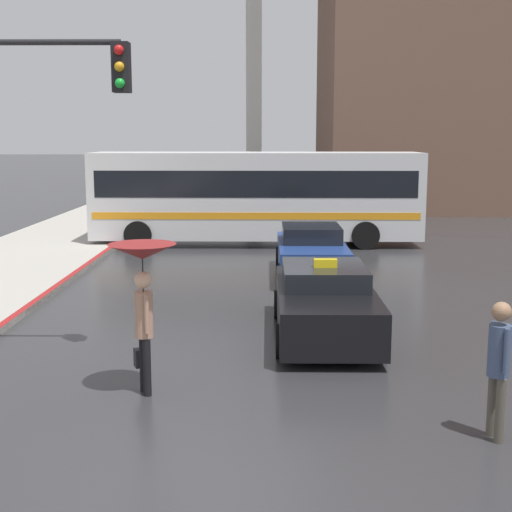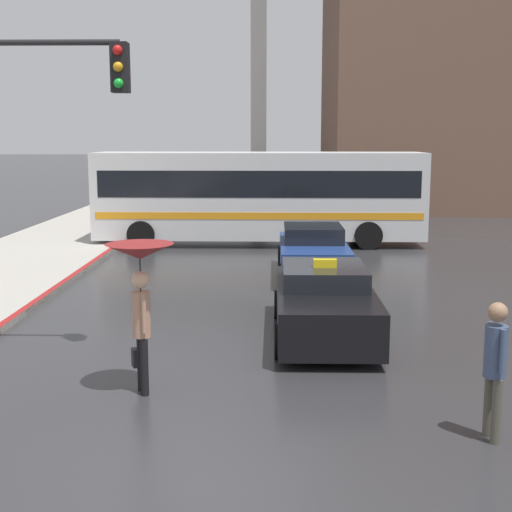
# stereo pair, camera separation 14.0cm
# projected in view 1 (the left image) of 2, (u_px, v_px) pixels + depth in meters

# --- Properties ---
(ground_plane) EXTENTS (300.00, 300.00, 0.00)m
(ground_plane) POSITION_uv_depth(u_px,v_px,m) (192.00, 502.00, 7.50)
(ground_plane) COLOR #2D2D30
(taxi) EXTENTS (1.91, 4.40, 1.51)m
(taxi) POSITION_uv_depth(u_px,v_px,m) (325.00, 303.00, 13.68)
(taxi) COLOR black
(taxi) RESTS_ON ground_plane
(sedan_red) EXTENTS (1.91, 4.32, 1.39)m
(sedan_red) POSITION_uv_depth(u_px,v_px,m) (311.00, 253.00, 19.60)
(sedan_red) COLOR navy
(sedan_red) RESTS_ON ground_plane
(city_bus) EXTENTS (11.55, 2.71, 3.26)m
(city_bus) POSITION_uv_depth(u_px,v_px,m) (256.00, 193.00, 25.34)
(city_bus) COLOR silver
(city_bus) RESTS_ON ground_plane
(pedestrian_with_umbrella) EXTENTS (1.00, 1.00, 2.27)m
(pedestrian_with_umbrella) POSITION_uv_depth(u_px,v_px,m) (143.00, 274.00, 10.40)
(pedestrian_with_umbrella) COLOR black
(pedestrian_with_umbrella) RESTS_ON ground_plane
(pedestrian_man) EXTENTS (0.32, 0.44, 1.79)m
(pedestrian_man) POSITION_uv_depth(u_px,v_px,m) (499.00, 359.00, 8.90)
(pedestrian_man) COLOR #4C473D
(pedestrian_man) RESTS_ON ground_plane
(traffic_light) EXTENTS (3.35, 0.38, 5.61)m
(traffic_light) POSITION_uv_depth(u_px,v_px,m) (13.00, 131.00, 11.76)
(traffic_light) COLOR black
(traffic_light) RESTS_ON ground_plane
(monument_cross) EXTENTS (8.70, 0.90, 19.78)m
(monument_cross) POSITION_uv_depth(u_px,v_px,m) (254.00, 5.00, 40.72)
(monument_cross) COLOR white
(monument_cross) RESTS_ON ground_plane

